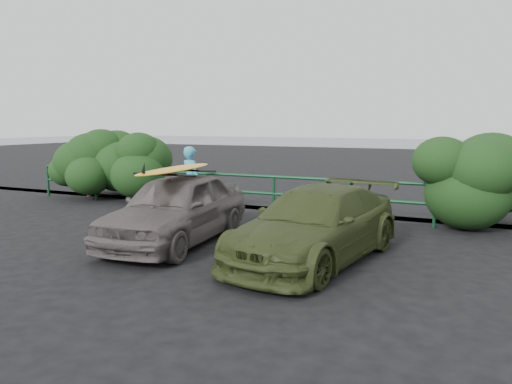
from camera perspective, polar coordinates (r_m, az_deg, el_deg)
ground at (r=9.45m, az=-15.50°, el=-7.11°), size 80.00×80.00×0.00m
ocean at (r=67.28m, az=19.36°, el=5.48°), size 200.00×200.00×0.00m
guardrail at (r=13.48m, az=-1.90°, el=-0.09°), size 14.00×0.08×1.04m
shrub_left at (r=16.42m, az=-16.49°, el=2.67°), size 3.20×2.40×1.97m
shrub_right at (r=12.59m, az=20.05°, el=1.08°), size 3.20×2.40×2.01m
sedan at (r=10.10m, az=-9.11°, el=-1.86°), size 1.98×4.25×1.41m
olive_vehicle at (r=8.80m, az=6.83°, el=-3.72°), size 2.49×4.63×1.28m
man at (r=13.20m, az=-7.44°, el=1.31°), size 0.77×0.66×1.79m
roof_rack at (r=10.01m, az=-9.21°, el=2.24°), size 1.40×1.04×0.04m
surfboard at (r=10.00m, az=-9.21°, el=2.60°), size 0.79×2.79×0.08m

